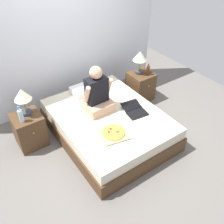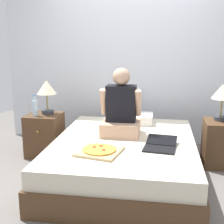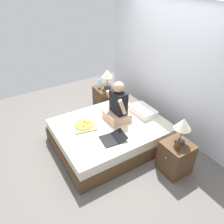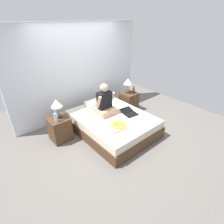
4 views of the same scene
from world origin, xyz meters
name	(u,v)px [view 4 (image 4 of 4)]	position (x,y,z in m)	size (l,w,h in m)	color
ground_plane	(112,130)	(0.00, 0.00, 0.00)	(5.94, 5.94, 0.00)	#66605B
wall_back	(80,72)	(0.00, 1.38, 1.25)	(3.94, 0.12, 2.50)	silver
bed	(112,123)	(0.00, 0.00, 0.22)	(1.59, 2.04, 0.45)	#4C331E
nightstand_left	(60,129)	(-1.15, 0.54, 0.28)	(0.44, 0.47, 0.57)	#4C331E
lamp_on_left_nightstand	(56,104)	(-1.11, 0.59, 0.89)	(0.26, 0.26, 0.45)	#333842
water_bottle	(56,117)	(-1.23, 0.45, 0.68)	(0.07, 0.07, 0.28)	silver
nightstand_right	(129,101)	(1.15, 0.54, 0.28)	(0.44, 0.47, 0.57)	#4C331E
lamp_on_right_nightstand	(128,82)	(1.12, 0.59, 0.89)	(0.26, 0.26, 0.45)	#333842
beer_bottle	(134,90)	(1.22, 0.44, 0.66)	(0.06, 0.06, 0.23)	#512D14
pillow	(95,103)	(0.03, 0.74, 0.51)	(0.52, 0.34, 0.12)	white
person_seated	(105,103)	(-0.07, 0.20, 0.74)	(0.47, 0.40, 0.78)	tan
laptop	(130,113)	(0.39, -0.21, 0.47)	(0.37, 0.45, 0.07)	black
pizza_box	(119,125)	(-0.20, -0.45, 0.47)	(0.47, 0.47, 0.05)	tan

